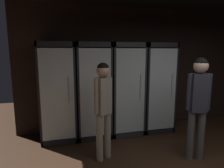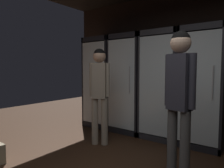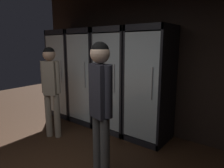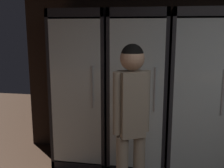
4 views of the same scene
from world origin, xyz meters
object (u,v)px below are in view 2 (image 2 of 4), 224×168
object	(u,v)px
cooler_center	(163,86)
cooler_right	(204,88)
shopper_far	(180,90)
cooler_left	(131,84)
shopper_near	(100,86)
cooler_far_left	(104,83)

from	to	relation	value
cooler_center	cooler_right	distance (m)	0.72
cooler_center	shopper_far	distance (m)	1.63
cooler_left	shopper_far	world-z (taller)	cooler_left
shopper_near	cooler_center	bearing A→B (deg)	55.98
cooler_far_left	cooler_center	world-z (taller)	same
cooler_right	shopper_near	size ratio (longest dim) A/B	1.22
cooler_center	cooler_right	bearing A→B (deg)	-0.13
cooler_center	shopper_far	xyz separation A→B (m)	(0.79, -1.42, 0.09)
cooler_left	cooler_center	bearing A→B (deg)	0.04
cooler_left	cooler_center	xyz separation A→B (m)	(0.72, 0.00, -0.00)
shopper_near	cooler_right	bearing A→B (deg)	36.16
cooler_far_left	cooler_right	size ratio (longest dim) A/B	1.00
cooler_center	cooler_right	xyz separation A→B (m)	(0.72, -0.00, -0.00)
cooler_center	shopper_near	distance (m)	1.26
shopper_far	cooler_far_left	bearing A→B (deg)	147.46
shopper_far	shopper_near	bearing A→B (deg)	165.68
shopper_near	shopper_far	bearing A→B (deg)	-14.32
cooler_left	shopper_far	bearing A→B (deg)	-43.34
cooler_far_left	shopper_far	xyz separation A→B (m)	(2.23, -1.42, 0.10)
cooler_center	cooler_right	world-z (taller)	same
shopper_near	shopper_far	xyz separation A→B (m)	(1.49, -0.38, 0.06)
shopper_near	shopper_far	distance (m)	1.54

